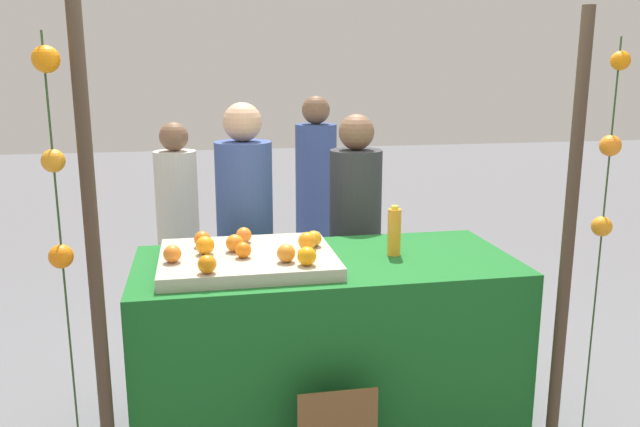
{
  "coord_description": "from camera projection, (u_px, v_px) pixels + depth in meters",
  "views": [
    {
      "loc": [
        -0.6,
        -2.98,
        1.85
      ],
      "look_at": [
        0.0,
        0.15,
        1.13
      ],
      "focal_mm": 36.13,
      "sensor_mm": 36.0,
      "label": 1
    }
  ],
  "objects": [
    {
      "name": "stall_counter",
      "position": [
        326.0,
        347.0,
        3.27
      ],
      "size": [
        1.86,
        0.85,
        0.93
      ],
      "primitive_type": "cube",
      "color": "#196023",
      "rests_on": "ground_plane"
    },
    {
      "name": "orange_tray",
      "position": [
        247.0,
        259.0,
        3.08
      ],
      "size": [
        0.82,
        0.67,
        0.06
      ],
      "primitive_type": "cube",
      "color": "#B2AD99",
      "rests_on": "stall_counter"
    },
    {
      "name": "orange_0",
      "position": [
        244.0,
        235.0,
        3.25
      ],
      "size": [
        0.08,
        0.08,
        0.08
      ],
      "primitive_type": "sphere",
      "color": "orange",
      "rests_on": "orange_tray"
    },
    {
      "name": "orange_1",
      "position": [
        314.0,
        239.0,
        3.18
      ],
      "size": [
        0.08,
        0.08,
        0.08
      ],
      "primitive_type": "sphere",
      "color": "orange",
      "rests_on": "orange_tray"
    },
    {
      "name": "orange_2",
      "position": [
        172.0,
        254.0,
        2.91
      ],
      "size": [
        0.08,
        0.08,
        0.08
      ],
      "primitive_type": "sphere",
      "color": "orange",
      "rests_on": "orange_tray"
    },
    {
      "name": "orange_3",
      "position": [
        205.0,
        245.0,
        3.04
      ],
      "size": [
        0.09,
        0.09,
        0.09
      ],
      "primitive_type": "sphere",
      "color": "orange",
      "rests_on": "orange_tray"
    },
    {
      "name": "orange_4",
      "position": [
        207.0,
        264.0,
        2.76
      ],
      "size": [
        0.08,
        0.08,
        0.08
      ],
      "primitive_type": "sphere",
      "color": "orange",
      "rests_on": "orange_tray"
    },
    {
      "name": "orange_5",
      "position": [
        307.0,
        256.0,
        2.87
      ],
      "size": [
        0.09,
        0.09,
        0.09
      ],
      "primitive_type": "sphere",
      "color": "orange",
      "rests_on": "orange_tray"
    },
    {
      "name": "orange_6",
      "position": [
        286.0,
        253.0,
        2.92
      ],
      "size": [
        0.08,
        0.08,
        0.08
      ],
      "primitive_type": "sphere",
      "color": "orange",
      "rests_on": "orange_tray"
    },
    {
      "name": "orange_7",
      "position": [
        235.0,
        243.0,
        3.08
      ],
      "size": [
        0.08,
        0.08,
        0.08
      ],
      "primitive_type": "sphere",
      "color": "orange",
      "rests_on": "orange_tray"
    },
    {
      "name": "orange_8",
      "position": [
        202.0,
        239.0,
        3.16
      ],
      "size": [
        0.08,
        0.08,
        0.08
      ],
      "primitive_type": "sphere",
      "color": "orange",
      "rests_on": "orange_tray"
    },
    {
      "name": "orange_9",
      "position": [
        307.0,
        241.0,
        3.11
      ],
      "size": [
        0.09,
        0.09,
        0.09
      ],
      "primitive_type": "sphere",
      "color": "orange",
      "rests_on": "orange_tray"
    },
    {
      "name": "orange_10",
      "position": [
        243.0,
        250.0,
        2.99
      ],
      "size": [
        0.07,
        0.07,
        0.07
      ],
      "primitive_type": "sphere",
      "color": "orange",
      "rests_on": "orange_tray"
    },
    {
      "name": "juice_bottle",
      "position": [
        394.0,
        232.0,
        3.23
      ],
      "size": [
        0.07,
        0.07,
        0.25
      ],
      "color": "orange",
      "rests_on": "stall_counter"
    },
    {
      "name": "vendor_left",
      "position": [
        246.0,
        252.0,
        3.84
      ],
      "size": [
        0.33,
        0.33,
        1.66
      ],
      "color": "#384C8C",
      "rests_on": "ground_plane"
    },
    {
      "name": "vendor_right",
      "position": [
        355.0,
        251.0,
        3.99
      ],
      "size": [
        0.32,
        0.32,
        1.58
      ],
      "color": "#333338",
      "rests_on": "ground_plane"
    },
    {
      "name": "crowd_person_0",
      "position": [
        179.0,
        234.0,
        4.6
      ],
      "size": [
        0.3,
        0.3,
        1.49
      ],
      "color": "beige",
      "rests_on": "ground_plane"
    },
    {
      "name": "crowd_person_1",
      "position": [
        316.0,
        205.0,
        5.21
      ],
      "size": [
        0.33,
        0.33,
        1.64
      ],
      "color": "#384C8C",
      "rests_on": "ground_plane"
    },
    {
      "name": "canopy_post_left",
      "position": [
        95.0,
        277.0,
        2.51
      ],
      "size": [
        0.06,
        0.06,
        2.1
      ],
      "primitive_type": "cylinder",
      "color": "#473828",
      "rests_on": "ground_plane"
    },
    {
      "name": "canopy_post_right",
      "position": [
        567.0,
        250.0,
        2.88
      ],
      "size": [
        0.06,
        0.06,
        2.1
      ],
      "primitive_type": "cylinder",
      "color": "#473828",
      "rests_on": "ground_plane"
    },
    {
      "name": "garland_strand_left",
      "position": [
        54.0,
        163.0,
        2.36
      ],
      "size": [
        0.1,
        0.1,
        1.98
      ],
      "color": "#2D4C23",
      "rests_on": "ground_plane"
    },
    {
      "name": "garland_strand_right",
      "position": [
        609.0,
        159.0,
        2.83
      ],
      "size": [
        0.1,
        0.1,
        1.98
      ],
      "color": "#2D4C23",
      "rests_on": "ground_plane"
    }
  ]
}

